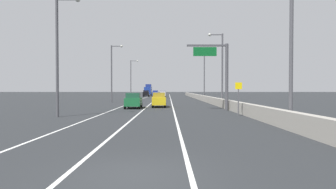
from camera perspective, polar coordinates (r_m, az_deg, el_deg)
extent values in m
plane|color=#26282B|center=(71.54, -0.57, -0.78)|extent=(320.00, 320.00, 0.00)
cube|color=silver|center=(62.86, -5.69, -1.05)|extent=(0.16, 130.00, 0.00)
cube|color=silver|center=(62.60, -2.50, -1.06)|extent=(0.16, 130.00, 0.00)
cube|color=silver|center=(62.54, 0.71, -1.06)|extent=(0.16, 130.00, 0.00)
cube|color=#9E998E|center=(48.07, 8.74, -1.08)|extent=(0.60, 120.00, 1.10)
cylinder|color=#47474C|center=(31.13, 12.40, 3.59)|extent=(0.36, 0.36, 7.50)
cube|color=#47474C|center=(31.09, 8.30, 10.19)|extent=(4.50, 0.20, 0.20)
cube|color=#0C5923|center=(30.84, 7.91, 8.95)|extent=(2.60, 0.10, 1.00)
cylinder|color=#4C4C51|center=(25.00, 14.74, -1.65)|extent=(0.10, 0.10, 2.40)
cube|color=yellow|center=(24.93, 14.78, 1.79)|extent=(0.60, 0.04, 0.60)
cylinder|color=#4C4C51|center=(19.16, 24.66, 9.18)|extent=(0.24, 0.24, 10.23)
cylinder|color=#4C4C51|center=(39.14, 11.49, 5.09)|extent=(0.24, 0.24, 10.23)
cube|color=#4C4C51|center=(39.63, 10.22, 12.30)|extent=(1.80, 0.12, 0.12)
sphere|color=beige|center=(39.49, 8.90, 12.34)|extent=(0.44, 0.44, 0.44)
cylinder|color=#4C4C51|center=(59.90, 7.77, 3.73)|extent=(0.24, 0.24, 10.23)
cube|color=#4C4C51|center=(60.22, 6.93, 8.46)|extent=(1.80, 0.12, 0.12)
sphere|color=beige|center=(60.12, 6.07, 8.47)|extent=(0.44, 0.44, 0.44)
cylinder|color=#4C4C51|center=(25.28, -22.20, 7.22)|extent=(0.24, 0.24, 10.23)
cylinder|color=#4C4C51|center=(49.61, -11.69, 4.25)|extent=(0.24, 0.24, 10.23)
cube|color=#4C4C51|center=(49.95, -10.69, 9.97)|extent=(1.80, 0.12, 0.12)
sphere|color=beige|center=(49.79, -9.65, 10.00)|extent=(0.44, 0.44, 0.44)
cylinder|color=#4C4C51|center=(74.46, -7.72, 3.22)|extent=(0.24, 0.24, 10.23)
cube|color=#4C4C51|center=(74.69, -7.04, 7.03)|extent=(1.80, 0.12, 0.12)
sphere|color=beige|center=(74.58, -6.35, 7.04)|extent=(0.44, 0.44, 0.44)
cube|color=#1E389E|center=(87.90, -2.54, 0.13)|extent=(1.86, 4.76, 1.04)
cube|color=navy|center=(87.42, -2.56, 0.67)|extent=(1.61, 2.15, 0.60)
cylinder|color=black|center=(89.87, -2.99, -0.18)|extent=(0.23, 0.68, 0.68)
cylinder|color=black|center=(89.77, -1.95, -0.18)|extent=(0.23, 0.68, 0.68)
cylinder|color=black|center=(86.05, -3.16, -0.23)|extent=(0.23, 0.68, 0.68)
cylinder|color=black|center=(85.95, -2.08, -0.23)|extent=(0.23, 0.68, 0.68)
cube|color=#B7B7BC|center=(81.21, -0.98, 0.10)|extent=(1.71, 4.07, 1.19)
cube|color=gray|center=(80.79, -0.99, 0.73)|extent=(1.50, 1.83, 0.60)
cylinder|color=black|center=(82.82, -1.49, -0.29)|extent=(0.22, 0.68, 0.68)
cylinder|color=black|center=(82.79, -0.43, -0.29)|extent=(0.22, 0.68, 0.68)
cylinder|color=black|center=(79.66, -1.56, -0.34)|extent=(0.22, 0.68, 0.68)
cylinder|color=black|center=(79.63, -0.45, -0.34)|extent=(0.22, 0.68, 0.68)
cube|color=gold|center=(36.26, -1.80, -1.33)|extent=(1.91, 4.17, 1.00)
cube|color=olive|center=(35.82, -1.81, -0.07)|extent=(1.63, 1.90, 0.60)
cylinder|color=black|center=(37.90, -3.03, -1.98)|extent=(0.24, 0.69, 0.68)
cylinder|color=black|center=(37.89, -0.57, -1.98)|extent=(0.24, 0.69, 0.68)
cylinder|color=black|center=(34.69, -3.15, -2.27)|extent=(0.24, 0.69, 0.68)
cylinder|color=black|center=(34.68, -0.47, -2.27)|extent=(0.24, 0.69, 0.68)
cube|color=black|center=(88.04, -4.52, 0.15)|extent=(2.01, 4.68, 1.08)
cube|color=black|center=(87.57, -4.54, 0.69)|extent=(1.72, 2.12, 0.60)
cylinder|color=black|center=(89.97, -5.00, -0.18)|extent=(0.24, 0.68, 0.68)
cylinder|color=black|center=(89.87, -3.90, -0.18)|extent=(0.24, 0.68, 0.68)
cylinder|color=black|center=(86.24, -5.17, -0.23)|extent=(0.24, 0.68, 0.68)
cylinder|color=black|center=(86.14, -4.01, -0.23)|extent=(0.24, 0.68, 0.68)
cube|color=#196033|center=(34.23, -7.14, -1.49)|extent=(1.99, 4.19, 0.99)
cube|color=#1C4633|center=(33.79, -7.21, -0.17)|extent=(1.70, 1.91, 0.60)
cylinder|color=black|center=(35.96, -8.24, -2.16)|extent=(0.24, 0.69, 0.68)
cylinder|color=black|center=(35.79, -5.50, -2.17)|extent=(0.24, 0.69, 0.68)
cylinder|color=black|center=(32.74, -8.93, -2.48)|extent=(0.24, 0.69, 0.68)
cylinder|color=black|center=(32.56, -5.92, -2.50)|extent=(0.24, 0.69, 0.68)
cube|color=navy|center=(100.95, -4.09, 0.81)|extent=(2.43, 8.00, 2.66)
cube|color=navy|center=(102.71, -4.01, 1.87)|extent=(2.12, 1.77, 1.10)
cylinder|color=black|center=(104.34, -4.56, 0.09)|extent=(0.22, 1.00, 1.00)
cylinder|color=black|center=(104.17, -3.33, 0.09)|extent=(0.22, 1.00, 1.00)
cylinder|color=black|center=(97.77, -4.89, 0.02)|extent=(0.22, 1.00, 1.00)
cylinder|color=black|center=(97.59, -3.58, 0.02)|extent=(0.22, 1.00, 1.00)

